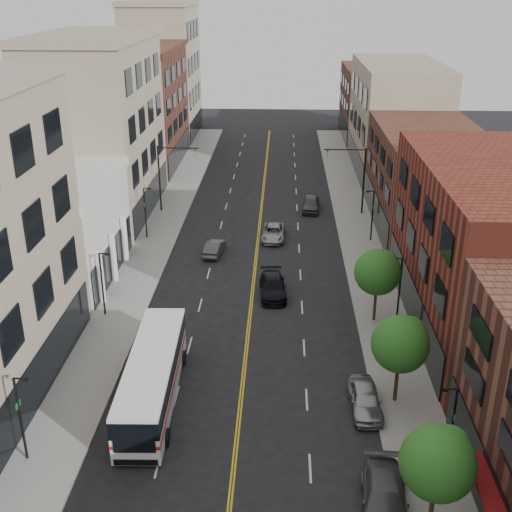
# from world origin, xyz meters

# --- Properties ---
(sidewalk_left) EXTENTS (4.00, 110.00, 0.15)m
(sidewalk_left) POSITION_xyz_m (-10.00, 35.00, 0.07)
(sidewalk_left) COLOR gray
(sidewalk_left) RESTS_ON ground
(sidewalk_right) EXTENTS (4.00, 110.00, 0.15)m
(sidewalk_right) POSITION_xyz_m (10.00, 35.00, 0.07)
(sidewalk_right) COLOR gray
(sidewalk_right) RESTS_ON ground
(bldg_l_white) EXTENTS (10.00, 14.00, 8.00)m
(bldg_l_white) POSITION_xyz_m (-17.00, 31.00, 4.00)
(bldg_l_white) COLOR silver
(bldg_l_white) RESTS_ON ground
(bldg_l_far_a) EXTENTS (10.00, 20.00, 18.00)m
(bldg_l_far_a) POSITION_xyz_m (-17.00, 48.00, 9.00)
(bldg_l_far_a) COLOR gray
(bldg_l_far_a) RESTS_ON ground
(bldg_l_far_b) EXTENTS (10.00, 20.00, 15.00)m
(bldg_l_far_b) POSITION_xyz_m (-17.00, 68.00, 7.50)
(bldg_l_far_b) COLOR brown
(bldg_l_far_b) RESTS_ON ground
(bldg_l_far_c) EXTENTS (10.00, 16.00, 20.00)m
(bldg_l_far_c) POSITION_xyz_m (-17.00, 86.00, 10.00)
(bldg_l_far_c) COLOR gray
(bldg_l_far_c) RESTS_ON ground
(bldg_r_mid) EXTENTS (10.00, 22.00, 12.00)m
(bldg_r_mid) POSITION_xyz_m (17.00, 24.00, 6.00)
(bldg_r_mid) COLOR maroon
(bldg_r_mid) RESTS_ON ground
(bldg_r_far_a) EXTENTS (10.00, 20.00, 10.00)m
(bldg_r_far_a) POSITION_xyz_m (17.00, 45.00, 5.00)
(bldg_r_far_a) COLOR brown
(bldg_r_far_a) RESTS_ON ground
(bldg_r_far_b) EXTENTS (10.00, 22.00, 14.00)m
(bldg_r_far_b) POSITION_xyz_m (17.00, 66.00, 7.00)
(bldg_r_far_b) COLOR gray
(bldg_r_far_b) RESTS_ON ground
(bldg_r_far_c) EXTENTS (10.00, 18.00, 11.00)m
(bldg_r_far_c) POSITION_xyz_m (17.00, 86.00, 5.50)
(bldg_r_far_c) COLOR brown
(bldg_r_far_c) RESTS_ON ground
(tree_r_1) EXTENTS (3.40, 3.40, 5.59)m
(tree_r_1) POSITION_xyz_m (9.39, 4.07, 4.13)
(tree_r_1) COLOR black
(tree_r_1) RESTS_ON sidewalk_right
(tree_r_2) EXTENTS (3.40, 3.40, 5.59)m
(tree_r_2) POSITION_xyz_m (9.39, 14.07, 4.13)
(tree_r_2) COLOR black
(tree_r_2) RESTS_ON sidewalk_right
(tree_r_3) EXTENTS (3.40, 3.40, 5.59)m
(tree_r_3) POSITION_xyz_m (9.39, 24.07, 4.13)
(tree_r_3) COLOR black
(tree_r_3) RESTS_ON sidewalk_right
(lamp_l_1) EXTENTS (0.81, 0.55, 5.05)m
(lamp_l_1) POSITION_xyz_m (-10.95, 8.00, 2.97)
(lamp_l_1) COLOR black
(lamp_l_1) RESTS_ON sidewalk_left
(lamp_l_2) EXTENTS (0.81, 0.55, 5.05)m
(lamp_l_2) POSITION_xyz_m (-10.95, 24.00, 2.97)
(lamp_l_2) COLOR black
(lamp_l_2) RESTS_ON sidewalk_left
(lamp_l_3) EXTENTS (0.81, 0.55, 5.05)m
(lamp_l_3) POSITION_xyz_m (-10.95, 40.00, 2.97)
(lamp_l_3) COLOR black
(lamp_l_3) RESTS_ON sidewalk_left
(lamp_r_1) EXTENTS (0.81, 0.55, 5.05)m
(lamp_r_1) POSITION_xyz_m (10.95, 8.00, 2.97)
(lamp_r_1) COLOR black
(lamp_r_1) RESTS_ON sidewalk_right
(lamp_r_2) EXTENTS (0.81, 0.55, 5.05)m
(lamp_r_2) POSITION_xyz_m (10.95, 24.00, 2.97)
(lamp_r_2) COLOR black
(lamp_r_2) RESTS_ON sidewalk_right
(lamp_r_3) EXTENTS (0.81, 0.55, 5.05)m
(lamp_r_3) POSITION_xyz_m (10.95, 40.00, 2.97)
(lamp_r_3) COLOR black
(lamp_r_3) RESTS_ON sidewalk_right
(signal_mast_left) EXTENTS (4.49, 0.18, 7.20)m
(signal_mast_left) POSITION_xyz_m (-10.27, 48.00, 4.65)
(signal_mast_left) COLOR black
(signal_mast_left) RESTS_ON sidewalk_left
(signal_mast_right) EXTENTS (4.49, 0.18, 7.20)m
(signal_mast_right) POSITION_xyz_m (10.27, 48.00, 4.65)
(signal_mast_right) COLOR black
(signal_mast_right) RESTS_ON sidewalk_right
(city_bus) EXTENTS (3.22, 12.16, 3.10)m
(city_bus) POSITION_xyz_m (-5.26, 13.55, 1.80)
(city_bus) COLOR white
(city_bus) RESTS_ON ground
(car_parked_mid) EXTENTS (2.62, 5.53, 1.56)m
(car_parked_mid) POSITION_xyz_m (7.40, 5.13, 0.78)
(car_parked_mid) COLOR #4B4B50
(car_parked_mid) RESTS_ON ground
(car_parked_far) EXTENTS (1.92, 4.46, 1.50)m
(car_parked_far) POSITION_xyz_m (7.40, 13.11, 0.75)
(car_parked_far) COLOR #9B9EA2
(car_parked_far) RESTS_ON ground
(car_lane_behind) EXTENTS (1.86, 4.14, 1.32)m
(car_lane_behind) POSITION_xyz_m (-3.91, 36.24, 0.66)
(car_lane_behind) COLOR #434347
(car_lane_behind) RESTS_ON ground
(car_lane_a) EXTENTS (2.46, 5.23, 1.47)m
(car_lane_a) POSITION_xyz_m (1.66, 28.06, 0.74)
(car_lane_a) COLOR black
(car_lane_a) RESTS_ON ground
(car_lane_b) EXTENTS (2.38, 4.89, 1.34)m
(car_lane_b) POSITION_xyz_m (1.50, 40.30, 0.67)
(car_lane_b) COLOR #979A9E
(car_lane_b) RESTS_ON ground
(car_lane_c) EXTENTS (2.22, 4.72, 1.56)m
(car_lane_c) POSITION_xyz_m (5.50, 49.07, 0.78)
(car_lane_c) COLOR #434448
(car_lane_c) RESTS_ON ground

